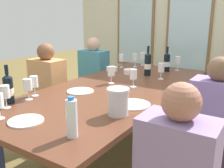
{
  "coord_description": "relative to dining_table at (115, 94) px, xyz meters",
  "views": [
    {
      "loc": [
        1.25,
        -1.98,
        1.41
      ],
      "look_at": [
        0.0,
        -0.06,
        0.79
      ],
      "focal_mm": 41.31,
      "sensor_mm": 36.0,
      "label": 1
    }
  ],
  "objects": [
    {
      "name": "seated_person_5",
      "position": [
        0.9,
        0.05,
        -0.15
      ],
      "size": [
        0.38,
        0.24,
        1.11
      ],
      "color": "#372A38",
      "rests_on": "ground"
    },
    {
      "name": "wine_glass_1",
      "position": [
        -0.29,
        1.16,
        0.18
      ],
      "size": [
        0.07,
        0.07,
        0.17
      ],
      "color": "white",
      "rests_on": "dining_table"
    },
    {
      "name": "wine_glass_0",
      "position": [
        0.23,
        0.56,
        0.18
      ],
      "size": [
        0.07,
        0.07,
        0.17
      ],
      "color": "white",
      "rests_on": "dining_table"
    },
    {
      "name": "wine_glass_4",
      "position": [
        0.23,
        1.08,
        0.18
      ],
      "size": [
        0.07,
        0.07,
        0.17
      ],
      "color": "white",
      "rests_on": "dining_table"
    },
    {
      "name": "wine_glass_10",
      "position": [
        0.13,
        0.12,
        0.18
      ],
      "size": [
        0.07,
        0.07,
        0.17
      ],
      "color": "white",
      "rests_on": "dining_table"
    },
    {
      "name": "dining_table",
      "position": [
        0.0,
        0.0,
        0.0
      ],
      "size": [
        1.1,
        2.47,
        0.74
      ],
      "color": "brown",
      "rests_on": "ground"
    },
    {
      "name": "wine_bottle_2",
      "position": [
        -0.47,
        -0.81,
        0.18
      ],
      "size": [
        0.08,
        0.08,
        0.3
      ],
      "color": "black",
      "rests_on": "dining_table"
    },
    {
      "name": "wine_glass_2",
      "position": [
        -0.39,
        -0.9,
        0.18
      ],
      "size": [
        0.07,
        0.07,
        0.17
      ],
      "color": "white",
      "rests_on": "dining_table"
    },
    {
      "name": "wine_glass_9",
      "position": [
        -0.44,
        -0.58,
        0.18
      ],
      "size": [
        0.07,
        0.07,
        0.17
      ],
      "color": "white",
      "rests_on": "dining_table"
    },
    {
      "name": "wine_glass_3",
      "position": [
        -0.4,
        -0.68,
        0.18
      ],
      "size": [
        0.07,
        0.07,
        0.17
      ],
      "color": "white",
      "rests_on": "dining_table"
    },
    {
      "name": "wine_glass_7",
      "position": [
        -0.32,
        1.0,
        0.18
      ],
      "size": [
        0.07,
        0.07,
        0.17
      ],
      "color": "white",
      "rests_on": "dining_table"
    },
    {
      "name": "white_plate_2",
      "position": [
        -0.06,
        -0.99,
        0.07
      ],
      "size": [
        0.23,
        0.23,
        0.01
      ],
      "primitive_type": "cylinder",
      "color": "white",
      "rests_on": "dining_table"
    },
    {
      "name": "wine_bottle_0",
      "position": [
        0.13,
        0.96,
        0.18
      ],
      "size": [
        0.08,
        0.08,
        0.3
      ],
      "color": "black",
      "rests_on": "dining_table"
    },
    {
      "name": "water_bottle",
      "position": [
        0.34,
        -0.99,
        0.17
      ],
      "size": [
        0.06,
        0.06,
        0.24
      ],
      "color": "white",
      "rests_on": "dining_table"
    },
    {
      "name": "tasting_bowl_0",
      "position": [
        -0.18,
        0.6,
        0.09
      ],
      "size": [
        0.14,
        0.14,
        0.05
      ],
      "primitive_type": "cylinder",
      "color": "white",
      "rests_on": "dining_table"
    },
    {
      "name": "tasting_bowl_1",
      "position": [
        -0.44,
        0.62,
        0.09
      ],
      "size": [
        0.14,
        0.14,
        0.05
      ],
      "primitive_type": "cylinder",
      "color": "white",
      "rests_on": "dining_table"
    },
    {
      "name": "metal_pitcher",
      "position": [
        0.38,
        -0.56,
        0.16
      ],
      "size": [
        0.16,
        0.16,
        0.19
      ],
      "color": "silver",
      "rests_on": "dining_table"
    },
    {
      "name": "seated_person_4",
      "position": [
        -0.9,
        -0.01,
        -0.15
      ],
      "size": [
        0.38,
        0.24,
        1.11
      ],
      "color": "#333530",
      "rests_on": "ground"
    },
    {
      "name": "wine_bottle_1",
      "position": [
        0.03,
        0.64,
        0.19
      ],
      "size": [
        0.08,
        0.08,
        0.33
      ],
      "color": "black",
      "rests_on": "dining_table"
    },
    {
      "name": "back_wall_with_windows",
      "position": [
        0.0,
        2.21,
        0.77
      ],
      "size": [
        4.3,
        0.1,
        2.9
      ],
      "color": "beige",
      "rests_on": "ground"
    },
    {
      "name": "ground_plane",
      "position": [
        0.0,
        0.0,
        -0.68
      ],
      "size": [
        12.0,
        12.0,
        0.0
      ],
      "primitive_type": "plane",
      "color": "brown"
    },
    {
      "name": "white_plate_0",
      "position": [
        -0.2,
        -0.28,
        0.07
      ],
      "size": [
        0.24,
        0.24,
        0.01
      ],
      "primitive_type": "cylinder",
      "color": "white",
      "rests_on": "dining_table"
    },
    {
      "name": "seated_person_2",
      "position": [
        -0.9,
        0.86,
        -0.15
      ],
      "size": [
        0.38,
        0.24,
        1.11
      ],
      "color": "#2C352C",
      "rests_on": "ground"
    },
    {
      "name": "wine_glass_5",
      "position": [
        -0.12,
        0.12,
        0.18
      ],
      "size": [
        0.07,
        0.07,
        0.17
      ],
      "color": "white",
      "rests_on": "dining_table"
    },
    {
      "name": "wine_glass_6",
      "position": [
        -0.46,
        0.87,
        0.18
      ],
      "size": [
        0.07,
        0.07,
        0.17
      ],
      "color": "white",
      "rests_on": "dining_table"
    },
    {
      "name": "white_plate_1",
      "position": [
        0.37,
        -0.33,
        0.07
      ],
      "size": [
        0.26,
        0.26,
        0.01
      ],
      "primitive_type": "cylinder",
      "color": "white",
      "rests_on": "dining_table"
    }
  ]
}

